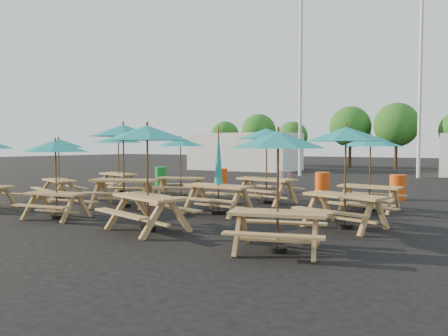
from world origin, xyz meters
The scene contains 25 objects.
ground centered at (0.00, 0.00, 0.00)m, with size 120.00×120.00×0.00m, color black.
picnic_unit_1 centered at (-4.79, -1.56, 1.81)m, with size 2.19×2.19×2.13m.
picnic_unit_2 centered at (-4.66, 1.15, 1.99)m, with size 2.30×2.30×2.34m.
picnic_unit_3 centered at (-1.65, -4.15, 1.73)m, with size 1.89×1.89×2.03m.
picnic_unit_4 centered at (-1.67, -1.68, 2.17)m, with size 2.61×2.61×2.54m.
picnic_unit_5 centered at (-1.61, 1.16, 1.86)m, with size 2.24×2.24×2.18m.
picnic_unit_6 centered at (1.43, -4.17, 2.00)m, with size 2.35×2.35×2.35m.
picnic_unit_7 centered at (1.53, -1.35, 0.98)m, with size 1.95×1.72×2.40m.
picnic_unit_8 centered at (1.72, 1.31, 2.10)m, with size 2.31×2.31×2.46m.
picnic_unit_9 centered at (4.66, -4.46, 1.84)m, with size 2.16×2.16×2.16m.
picnic_unit_10 centered at (5.08, -1.64, 1.99)m, with size 2.31×2.31×2.33m.
picnic_unit_11 centered at (4.97, 1.36, 1.86)m, with size 1.93×1.93×2.18m.
waste_bin_0 centered at (-5.32, 4.58, 0.44)m, with size 0.54×0.54×0.87m, color #188829.
waste_bin_1 centered at (-2.19, 4.93, 0.44)m, with size 0.54×0.54×0.87m, color #E7490D.
waste_bin_2 centered at (0.87, 4.87, 0.44)m, with size 0.54×0.54×0.87m, color gray.
waste_bin_3 centered at (2.53, 4.53, 0.44)m, with size 0.54×0.54×0.87m, color #E7490D.
waste_bin_4 centered at (5.22, 4.52, 0.44)m, with size 0.54×0.54×0.87m, color #E7490D.
mast_0 centered at (-2.00, 14.00, 6.00)m, with size 0.20×0.20×12.00m, color silver.
mast_1 centered at (4.50, 16.00, 6.00)m, with size 0.20×0.20×12.00m, color silver.
event_tent_0 centered at (-8.00, 18.00, 1.40)m, with size 8.00×4.00×2.80m, color silver.
tree_0 centered at (-14.07, 25.25, 2.83)m, with size 2.80×2.80×4.24m.
tree_1 centered at (-9.74, 23.90, 3.15)m, with size 3.11×3.11×4.72m.
tree_2 centered at (-6.39, 23.65, 2.62)m, with size 2.59×2.59×3.93m.
tree_3 centered at (-1.75, 24.72, 3.41)m, with size 3.36×3.36×5.09m.
tree_4 centered at (1.90, 24.26, 3.46)m, with size 3.41×3.41×5.17m.
Camera 1 is at (7.77, -11.51, 1.89)m, focal length 35.00 mm.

